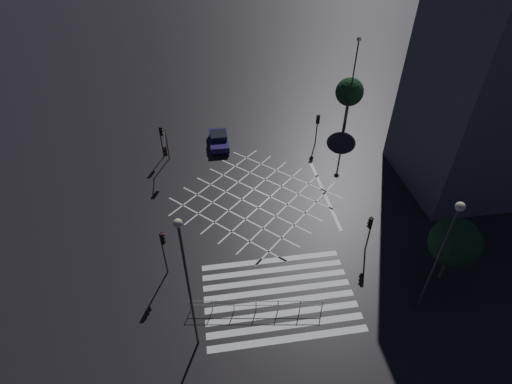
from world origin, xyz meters
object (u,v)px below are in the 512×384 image
Objects in this scene: street_lamp_far at (187,274)px; street_tree_far at (350,92)px; traffic_light_se_main at (369,227)px; street_tree_near at (455,243)px; street_lamp_west at (446,239)px; traffic_light_ne_cross at (318,123)px; waiting_car at (219,140)px; traffic_light_nw_main at (161,135)px; traffic_light_nw_cross at (165,147)px; traffic_light_sw_main at (163,245)px; street_lamp_east at (354,69)px.

street_lamp_far is 1.92× the size of street_tree_far.
traffic_light_se_main is 0.63× the size of street_tree_near.
traffic_light_se_main is 19.13m from street_tree_far.
street_lamp_west is at bearing -97.13° from street_tree_far.
waiting_car is at bearing -97.38° from traffic_light_ne_cross.
traffic_light_nw_cross is at bearing -78.61° from traffic_light_nw_main.
street_tree_far is at bearing -104.05° from traffic_light_se_main.
traffic_light_nw_cross is 0.62× the size of street_tree_far.
traffic_light_nw_main is 0.64× the size of street_tree_far.
street_tree_near is (16.91, 2.48, -2.95)m from street_lamp_far.
street_lamp_west is (1.65, -5.33, 4.00)m from traffic_light_se_main.
street_tree_far is (19.09, 18.48, 1.02)m from traffic_light_sw_main.
street_lamp_west is (16.10, -5.37, 3.56)m from traffic_light_sw_main.
traffic_light_nw_cross is 0.64× the size of street_tree_near.
waiting_car is at bearing 73.40° from traffic_light_sw_main.
traffic_light_ne_cross is at bearing 82.62° from waiting_car.
traffic_light_se_main is (15.11, -14.85, -0.09)m from traffic_light_nw_main.
waiting_car is (5.04, 3.54, -1.84)m from traffic_light_nw_cross.
waiting_car is at bearing 82.27° from street_lamp_far.
traffic_light_nw_cross is 1.01× the size of traffic_light_se_main.
traffic_light_ne_cross is at bearing 102.37° from street_tree_near.
waiting_car is (4.82, 16.18, -2.16)m from traffic_light_sw_main.
traffic_light_ne_cross is (14.75, 14.90, -0.39)m from traffic_light_sw_main.
street_lamp_far reaches higher than traffic_light_nw_main.
traffic_light_se_main is 0.34× the size of street_lamp_east.
traffic_light_sw_main is 14.46m from traffic_light_se_main.
street_tree_near is (4.00, -18.22, 1.10)m from traffic_light_ne_cross.
traffic_light_nw_main is 1.02× the size of traffic_light_ne_cross.
traffic_light_nw_main is 0.35× the size of street_lamp_east.
street_lamp_west reaches higher than street_tree_far.
street_lamp_far is at bearing -83.10° from traffic_light_nw_main.
traffic_light_nw_main is 0.66× the size of street_tree_near.
traffic_light_nw_cross is 0.37× the size of street_lamp_west.
traffic_light_nw_main is 26.52m from street_lamp_west.
street_lamp_east reaches higher than traffic_light_ne_cross.
street_tree_far is at bearing 82.87° from street_lamp_west.
traffic_light_nw_cross is at bearing 132.18° from street_lamp_west.
street_lamp_west is 14.27m from street_lamp_far.
street_tree_near reaches higher than traffic_light_nw_cross.
street_lamp_far reaches higher than traffic_light_nw_cross.
traffic_light_ne_cross is at bearing -141.22° from street_lamp_east.
traffic_light_se_main is 6.87m from street_lamp_west.
traffic_light_ne_cross is 0.37× the size of street_lamp_west.
street_lamp_far is at bearing 24.58° from traffic_light_se_main.
traffic_light_nw_main is at bearing -89.72° from traffic_light_ne_cross.
street_lamp_east reaches higher than traffic_light_sw_main.
traffic_light_nw_cross is 0.99× the size of traffic_light_ne_cross.
street_lamp_east is 1.80× the size of street_tree_far.
waiting_car is (-9.93, 1.29, -1.77)m from traffic_light_ne_cross.
traffic_light_nw_main is 1.04× the size of traffic_light_se_main.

